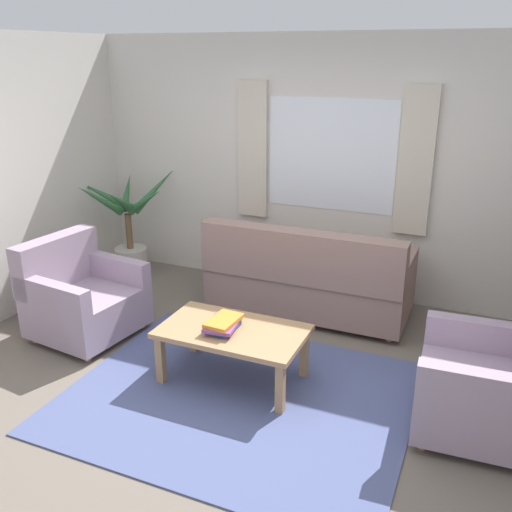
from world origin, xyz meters
name	(u,v)px	position (x,y,z in m)	size (l,w,h in m)	color
ground_plane	(239,398)	(0.00, 0.00, 0.00)	(6.24, 6.24, 0.00)	#6B6056
wall_back	(332,169)	(0.00, 2.26, 1.30)	(5.32, 0.12, 2.60)	silver
window_with_curtains	(330,156)	(0.00, 2.18, 1.45)	(1.98, 0.07, 1.40)	white
area_rug	(239,397)	(0.00, 0.00, 0.01)	(2.48, 2.03, 0.01)	#4C5684
couch	(307,279)	(0.01, 1.55, 0.37)	(1.90, 0.82, 0.92)	gray
armchair_left	(81,297)	(-1.72, 0.37, 0.35)	(0.92, 0.93, 0.88)	#998499
armchair_right	(492,385)	(1.70, 0.31, 0.35)	(0.86, 0.88, 0.88)	#998499
coffee_table	(233,336)	(-0.14, 0.21, 0.38)	(1.10, 0.64, 0.44)	#A87F56
book_stack_on_table	(223,324)	(-0.20, 0.17, 0.49)	(0.26, 0.35, 0.09)	#335199
potted_plant	(129,233)	(-2.15, 1.71, 0.51)	(1.09, 1.13, 1.22)	#B7B2A8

